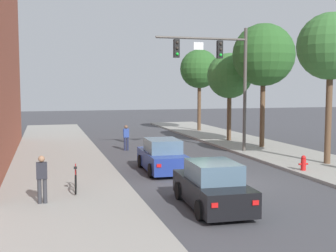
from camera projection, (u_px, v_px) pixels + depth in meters
ground_plane at (222, 183)px, 18.70m from camera, size 120.00×120.00×0.00m
sidewalk_left at (67, 191)px, 16.93m from camera, size 5.00×60.00×0.15m
traffic_signal_mast at (221, 67)px, 26.14m from camera, size 5.73×0.38×7.50m
car_lead_blue at (162, 157)px, 21.13m from camera, size 1.93×4.28×1.60m
car_following_black at (212, 187)px, 14.76m from camera, size 1.99×4.31×1.60m
pedestrian_sidewalk_left_walker at (42, 177)px, 14.74m from camera, size 0.36×0.22×1.64m
pedestrian_crossing_road at (126, 136)px, 28.16m from camera, size 0.36×0.22×1.64m
bicycle_leaning at (76, 181)px, 16.55m from camera, size 0.19×1.77×0.98m
fire_hydrant at (303, 163)px, 20.65m from camera, size 0.48×0.24×0.72m
street_tree_nearest at (331, 47)px, 22.06m from camera, size 3.40×3.40×7.70m
street_tree_second at (264, 55)px, 28.41m from camera, size 4.07×4.07×8.07m
street_tree_third at (230, 76)px, 32.10m from camera, size 3.33×3.33×6.44m
street_tree_farthest at (199, 69)px, 39.34m from camera, size 3.49×3.49×7.33m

